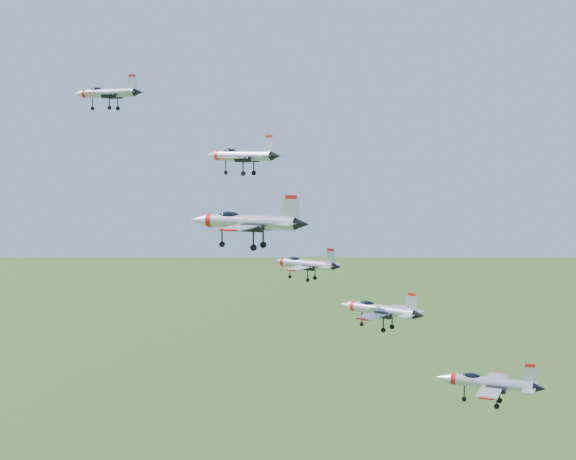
% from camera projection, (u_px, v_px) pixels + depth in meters
% --- Properties ---
extents(jet_lead, '(12.30, 10.12, 3.29)m').
position_uv_depth(jet_lead, '(107.00, 93.00, 120.83)').
color(jet_lead, '#B3B7C0').
extents(jet_left_high, '(12.59, 10.69, 3.42)m').
position_uv_depth(jet_left_high, '(241.00, 155.00, 107.62)').
color(jet_left_high, '#B3B7C0').
extents(jet_right_high, '(13.81, 11.38, 3.69)m').
position_uv_depth(jet_right_high, '(247.00, 221.00, 84.56)').
color(jet_right_high, '#B3B7C0').
extents(jet_left_low, '(10.98, 9.24, 2.95)m').
position_uv_depth(jet_left_low, '(305.00, 264.00, 109.58)').
color(jet_left_low, '#B3B7C0').
extents(jet_right_low, '(10.52, 8.96, 2.87)m').
position_uv_depth(jet_right_low, '(380.00, 309.00, 88.03)').
color(jet_right_low, '#B3B7C0').
extents(jet_trail, '(12.87, 10.61, 3.44)m').
position_uv_depth(jet_trail, '(488.00, 382.00, 94.68)').
color(jet_trail, '#B3B7C0').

